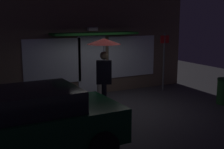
{
  "coord_description": "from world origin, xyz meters",
  "views": [
    {
      "loc": [
        -4.42,
        -7.96,
        2.83
      ],
      "look_at": [
        -0.27,
        0.04,
        1.14
      ],
      "focal_mm": 47.96,
      "sensor_mm": 36.0,
      "label": 1
    }
  ],
  "objects_px": {
    "street_sign_post": "(164,58)",
    "sidewalk_bollard": "(100,91)",
    "trash_bin": "(224,91)",
    "person_with_umbrella": "(104,57)",
    "parked_car": "(20,125)"
  },
  "relations": [
    {
      "from": "person_with_umbrella",
      "to": "sidewalk_bollard",
      "type": "distance_m",
      "value": 2.14
    },
    {
      "from": "sidewalk_bollard",
      "to": "trash_bin",
      "type": "distance_m",
      "value": 4.25
    },
    {
      "from": "person_with_umbrella",
      "to": "parked_car",
      "type": "distance_m",
      "value": 3.71
    },
    {
      "from": "parked_car",
      "to": "trash_bin",
      "type": "relative_size",
      "value": 4.82
    },
    {
      "from": "person_with_umbrella",
      "to": "trash_bin",
      "type": "xyz_separation_m",
      "value": [
        3.94,
        -1.09,
        -1.26
      ]
    },
    {
      "from": "person_with_umbrella",
      "to": "sidewalk_bollard",
      "type": "relative_size",
      "value": 4.14
    },
    {
      "from": "trash_bin",
      "to": "sidewalk_bollard",
      "type": "bearing_deg",
      "value": 142.46
    },
    {
      "from": "person_with_umbrella",
      "to": "parked_car",
      "type": "xyz_separation_m",
      "value": [
        -2.9,
        -2.12,
        -0.95
      ]
    },
    {
      "from": "trash_bin",
      "to": "person_with_umbrella",
      "type": "bearing_deg",
      "value": 164.5
    },
    {
      "from": "person_with_umbrella",
      "to": "street_sign_post",
      "type": "distance_m",
      "value": 3.62
    },
    {
      "from": "street_sign_post",
      "to": "trash_bin",
      "type": "xyz_separation_m",
      "value": [
        0.63,
        -2.51,
        -0.86
      ]
    },
    {
      "from": "trash_bin",
      "to": "street_sign_post",
      "type": "bearing_deg",
      "value": 104.18
    },
    {
      "from": "street_sign_post",
      "to": "sidewalk_bollard",
      "type": "bearing_deg",
      "value": 178.4
    },
    {
      "from": "street_sign_post",
      "to": "sidewalk_bollard",
      "type": "distance_m",
      "value": 2.92
    },
    {
      "from": "street_sign_post",
      "to": "sidewalk_bollard",
      "type": "xyz_separation_m",
      "value": [
        -2.73,
        0.08,
        -1.03
      ]
    }
  ]
}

